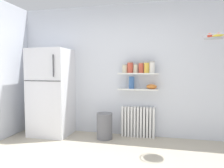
% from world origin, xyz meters
% --- Properties ---
extents(back_wall, '(7.04, 0.10, 2.60)m').
position_xyz_m(back_wall, '(0.00, 2.05, 1.30)').
color(back_wall, silver).
rests_on(back_wall, ground_plane).
extents(refrigerator, '(0.77, 0.67, 1.72)m').
position_xyz_m(refrigerator, '(-1.47, 1.68, 0.86)').
color(refrigerator, silver).
rests_on(refrigerator, ground_plane).
extents(radiator, '(0.64, 0.12, 0.59)m').
position_xyz_m(radiator, '(0.25, 1.92, 0.29)').
color(radiator, white).
rests_on(radiator, ground_plane).
extents(wall_shelf_lower, '(0.76, 0.22, 0.02)m').
position_xyz_m(wall_shelf_lower, '(0.25, 1.89, 0.94)').
color(wall_shelf_lower, white).
extents(wall_shelf_upper, '(0.76, 0.22, 0.02)m').
position_xyz_m(wall_shelf_upper, '(0.25, 1.89, 1.24)').
color(wall_shelf_upper, white).
extents(storage_jar_0, '(0.10, 0.10, 0.17)m').
position_xyz_m(storage_jar_0, '(-0.01, 1.89, 1.33)').
color(storage_jar_0, beige).
rests_on(storage_jar_0, wall_shelf_upper).
extents(storage_jar_1, '(0.11, 0.11, 0.21)m').
position_xyz_m(storage_jar_1, '(0.10, 1.89, 1.36)').
color(storage_jar_1, '#C64C38').
rests_on(storage_jar_1, wall_shelf_upper).
extents(storage_jar_2, '(0.09, 0.09, 0.18)m').
position_xyz_m(storage_jar_2, '(0.20, 1.89, 1.34)').
color(storage_jar_2, beige).
rests_on(storage_jar_2, wall_shelf_upper).
extents(storage_jar_3, '(0.09, 0.09, 0.20)m').
position_xyz_m(storage_jar_3, '(0.31, 1.89, 1.35)').
color(storage_jar_3, '#C64C38').
rests_on(storage_jar_3, wall_shelf_upper).
extents(storage_jar_4, '(0.10, 0.10, 0.21)m').
position_xyz_m(storage_jar_4, '(0.41, 1.89, 1.35)').
color(storage_jar_4, yellow).
rests_on(storage_jar_4, wall_shelf_upper).
extents(storage_jar_5, '(0.10, 0.10, 0.22)m').
position_xyz_m(storage_jar_5, '(0.51, 1.89, 1.36)').
color(storage_jar_5, silver).
rests_on(storage_jar_5, wall_shelf_upper).
extents(vase, '(0.11, 0.11, 0.23)m').
position_xyz_m(vase, '(0.13, 1.89, 1.06)').
color(vase, '#38609E').
rests_on(vase, wall_shelf_lower).
extents(shelf_bowl, '(0.20, 0.20, 0.09)m').
position_xyz_m(shelf_bowl, '(0.51, 1.89, 0.99)').
color(shelf_bowl, orange).
rests_on(shelf_bowl, wall_shelf_lower).
extents(trash_bin, '(0.30, 0.30, 0.49)m').
position_xyz_m(trash_bin, '(-0.35, 1.65, 0.25)').
color(trash_bin, slate).
rests_on(trash_bin, ground_plane).
extents(hanging_fruit_basket, '(0.35, 0.35, 0.09)m').
position_xyz_m(hanging_fruit_basket, '(1.46, 1.40, 1.82)').
color(hanging_fruit_basket, '#B2B2B7').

